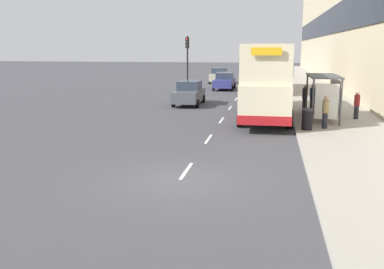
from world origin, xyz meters
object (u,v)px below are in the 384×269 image
at_px(car_1, 247,66).
at_px(pedestrian_2, 325,112).
at_px(car_2, 219,76).
at_px(car_0, 225,81).
at_px(pedestrian_at_shelter, 357,105).
at_px(car_3, 189,93).
at_px(double_decker_bus_ahead, 267,68).
at_px(pedestrian_4, 305,98).
at_px(pedestrian_1, 313,98).
at_px(pedestrian_3, 328,98).
at_px(bus_shelter, 327,89).
at_px(double_decker_bus_near, 267,79).
at_px(litter_bin, 307,119).
at_px(traffic_light_far_kerb, 187,56).

bearing_deg(car_1, pedestrian_2, 97.24).
xyz_separation_m(car_1, car_2, (-1.70, -26.98, 0.02)).
height_order(car_0, pedestrian_at_shelter, pedestrian_at_shelter).
relative_size(car_3, pedestrian_2, 2.69).
height_order(double_decker_bus_ahead, car_0, double_decker_bus_ahead).
height_order(double_decker_bus_ahead, pedestrian_4, double_decker_bus_ahead).
relative_size(pedestrian_1, pedestrian_3, 1.06).
height_order(bus_shelter, double_decker_bus_near, double_decker_bus_near).
xyz_separation_m(car_0, litter_bin, (6.39, -21.48, -0.17)).
xyz_separation_m(car_1, litter_bin, (6.16, -56.12, -0.19)).
bearing_deg(car_2, pedestrian_at_shelter, 113.25).
distance_m(double_decker_bus_near, car_1, 51.91).
height_order(pedestrian_1, pedestrian_3, pedestrian_1).
relative_size(bus_shelter, pedestrian_3, 2.45).
distance_m(double_decker_bus_near, pedestrian_1, 3.29).
bearing_deg(pedestrian_4, litter_bin, -92.94).
relative_size(car_1, pedestrian_4, 2.39).
distance_m(car_2, pedestrian_4, 24.04).
height_order(double_decker_bus_near, pedestrian_at_shelter, double_decker_bus_near).
xyz_separation_m(pedestrian_at_shelter, pedestrian_2, (-2.10, -3.31, 0.03)).
relative_size(double_decker_bus_ahead, pedestrian_2, 6.65).
relative_size(double_decker_bus_near, double_decker_bus_ahead, 1.03).
relative_size(car_3, traffic_light_far_kerb, 0.87).
height_order(bus_shelter, traffic_light_far_kerb, traffic_light_far_kerb).
relative_size(double_decker_bus_near, pedestrian_at_shelter, 7.14).
bearing_deg(pedestrian_4, bus_shelter, -75.68).
bearing_deg(double_decker_bus_near, car_3, 139.16).
bearing_deg(pedestrian_2, car_1, 97.24).
xyz_separation_m(bus_shelter, traffic_light_far_kerb, (-10.17, 12.09, 1.54)).
relative_size(pedestrian_1, pedestrian_4, 1.08).
relative_size(double_decker_bus_near, car_3, 2.55).
bearing_deg(litter_bin, double_decker_bus_ahead, 96.34).
height_order(pedestrian_2, litter_bin, pedestrian_2).
bearing_deg(double_decker_bus_near, pedestrian_1, 23.37).
bearing_deg(pedestrian_1, pedestrian_3, 43.53).
height_order(double_decker_bus_ahead, pedestrian_3, double_decker_bus_ahead).
relative_size(car_2, car_3, 0.93).
xyz_separation_m(car_3, litter_bin, (7.67, -9.22, -0.19)).
bearing_deg(litter_bin, traffic_light_far_kerb, 120.58).
bearing_deg(pedestrian_3, pedestrian_2, -98.30).
xyz_separation_m(double_decker_bus_near, litter_bin, (2.08, -4.38, -1.62)).
bearing_deg(litter_bin, car_2, 105.09).
distance_m(bus_shelter, pedestrian_2, 2.69).
distance_m(car_1, pedestrian_3, 50.15).
height_order(car_1, car_2, car_2).
relative_size(bus_shelter, car_2, 1.03).
relative_size(pedestrian_1, litter_bin, 1.72).
bearing_deg(bus_shelter, car_0, 112.47).
relative_size(car_3, litter_bin, 4.20).
bearing_deg(pedestrian_at_shelter, bus_shelter, -155.75).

